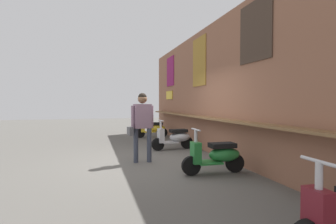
{
  "coord_description": "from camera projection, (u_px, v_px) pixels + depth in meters",
  "views": [
    {
      "loc": [
        6.49,
        -1.43,
        1.5
      ],
      "look_at": [
        -2.49,
        1.14,
        1.18
      ],
      "focal_mm": 27.83,
      "sensor_mm": 36.0,
      "label": 1
    }
  ],
  "objects": [
    {
      "name": "market_stall_facade",
      "position": [
        223.0,
        88.0,
        7.17
      ],
      "size": [
        13.8,
        0.61,
        3.83
      ],
      "color": "#8C5B44",
      "rests_on": "ground_plane"
    },
    {
      "name": "scooter_green",
      "position": [
        217.0,
        155.0,
        5.52
      ],
      "size": [
        0.46,
        1.4,
        0.97
      ],
      "rotation": [
        0.0,
        0.0,
        -1.6
      ],
      "color": "#237533",
      "rests_on": "ground_plane"
    },
    {
      "name": "scooter_yellow",
      "position": [
        154.0,
        128.0,
        11.37
      ],
      "size": [
        0.46,
        1.4,
        0.97
      ],
      "rotation": [
        0.0,
        0.0,
        -1.61
      ],
      "color": "gold",
      "rests_on": "ground_plane"
    },
    {
      "name": "scooter_silver",
      "position": [
        175.0,
        138.0,
        8.37
      ],
      "size": [
        0.49,
        1.4,
        0.97
      ],
      "rotation": [
        0.0,
        0.0,
        -1.5
      ],
      "color": "#B2B5BA",
      "rests_on": "ground_plane"
    },
    {
      "name": "ground_plane",
      "position": [
        152.0,
        161.0,
        6.68
      ],
      "size": [
        38.63,
        38.63,
        0.0
      ],
      "primitive_type": "plane",
      "color": "#56544F"
    },
    {
      "name": "shopper_with_handbag",
      "position": [
        142.0,
        120.0,
        6.54
      ],
      "size": [
        0.34,
        0.68,
        1.75
      ],
      "rotation": [
        0.0,
        0.0,
        0.15
      ],
      "color": "#383D4C",
      "rests_on": "ground_plane"
    }
  ]
}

